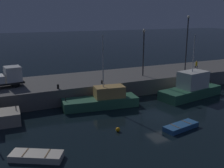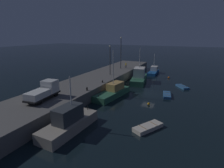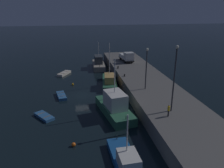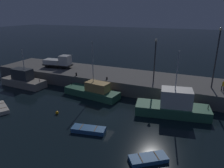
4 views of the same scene
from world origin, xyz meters
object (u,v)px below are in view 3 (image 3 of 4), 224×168
Objects in this scene: lamp_post_east at (175,75)px; bollard_central at (124,75)px; fishing_boat_white at (99,64)px; utility_truck at (127,57)px; fishing_boat_blue at (126,161)px; dinghy_red_small at (44,116)px; dinghy_orange_near at (61,96)px; mooring_buoy_mid at (74,145)px; rowboat_white_mid at (64,73)px; fishing_boat_orange at (115,106)px; fishing_trawler_red at (109,81)px; mooring_buoy_near at (73,84)px; lamp_post_west at (146,65)px; dockworker at (169,110)px; bollard_west at (118,67)px.

bollard_central is (-16.33, -2.78, -4.93)m from lamp_post_east.
fishing_boat_white reaches higher than utility_truck.
dinghy_red_small is (-12.55, -9.51, -0.54)m from fishing_boat_blue.
dinghy_orange_near is at bearing -45.08° from utility_truck.
dinghy_orange_near is at bearing -25.42° from fishing_boat_white.
mooring_buoy_mid is at bearing 7.46° from dinghy_orange_near.
fishing_boat_blue is at bearing 19.94° from dinghy_orange_near.
fishing_boat_white is at bearing 117.37° from rowboat_white_mid.
fishing_boat_orange is at bearing 175.12° from fishing_boat_blue.
fishing_trawler_red reaches higher than mooring_buoy_near.
mooring_buoy_mid is at bearing 3.79° from rowboat_white_mid.
fishing_boat_orange is 25.51m from utility_truck.
rowboat_white_mid reaches higher than mooring_buoy_near.
dinghy_orange_near is at bearing -74.60° from bollard_central.
fishing_boat_white is at bearing -166.70° from lamp_post_west.
fishing_trawler_red is 1.10× the size of fishing_boat_white.
utility_truck is (-23.55, 18.15, 3.23)m from dinghy_red_small.
bollard_central is at bearing 151.22° from mooring_buoy_mid.
utility_truck is 13.80× the size of bollard_central.
dinghy_orange_near is 0.94× the size of rowboat_white_mid.
mooring_buoy_near is at bearing -101.30° from fishing_trawler_red.
mooring_buoy_near is at bearing -54.72° from utility_truck.
lamp_post_west is (-11.54, 12.43, 6.14)m from mooring_buoy_mid.
dinghy_red_small is 18.01m from dockworker.
fishing_boat_orange reaches higher than bollard_central.
mooring_buoy_mid is at bearing -20.55° from fishing_trawler_red.
bollard_central is at bearing 167.54° from fishing_boat_blue.
dinghy_red_small is 7.47× the size of mooring_buoy_mid.
utility_truck reaches higher than dinghy_red_small.
lamp_post_west reaches higher than fishing_boat_blue.
bollard_west is (6.41, -3.55, -0.94)m from utility_truck.
fishing_boat_white is 2.15× the size of dinghy_orange_near.
lamp_post_east reaches higher than rowboat_white_mid.
lamp_post_west is (-16.07, 7.16, 5.63)m from fishing_boat_blue.
lamp_post_west is (8.70, 4.84, 5.45)m from fishing_trawler_red.
lamp_post_east reaches higher than mooring_buoy_mid.
lamp_post_west is 4.30× the size of dockworker.
fishing_boat_orange is 22.62× the size of mooring_buoy_near.
fishing_boat_blue is 0.87× the size of lamp_post_east.
fishing_boat_white is 19.48× the size of bollard_central.
rowboat_white_mid is 9.86× the size of mooring_buoy_near.
fishing_boat_blue is 2.08× the size of dinghy_red_small.
bollard_central is at bearing 75.81° from mooring_buoy_near.
rowboat_white_mid is at bearing -176.21° from mooring_buoy_mid.
bollard_west is at bearing 167.11° from fishing_boat_orange.
dinghy_orange_near is 20.43m from dockworker.
fishing_boat_orange is at bearing -5.76° from fishing_trawler_red.
bollard_west is at bearing -28.96° from utility_truck.
lamp_post_west reaches higher than dinghy_red_small.
fishing_boat_orange is at bearing -12.89° from bollard_west.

